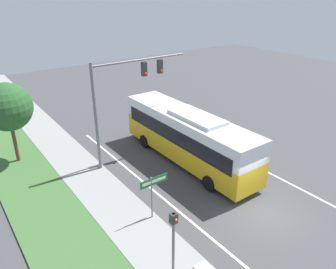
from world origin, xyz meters
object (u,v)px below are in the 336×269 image
(street_sign, at_px, (153,189))
(bus, at_px, (188,135))
(pedestrian_signal, at_px, (173,234))
(signal_gantry, at_px, (123,90))

(street_sign, bearing_deg, bus, 35.24)
(pedestrian_signal, bearing_deg, street_sign, 68.99)
(bus, relative_size, street_sign, 4.57)
(signal_gantry, distance_m, street_sign, 7.28)
(signal_gantry, height_order, pedestrian_signal, signal_gantry)
(bus, distance_m, street_sign, 6.49)
(bus, xyz_separation_m, signal_gantry, (-3.34, 2.49, 3.05))
(signal_gantry, bearing_deg, bus, -36.62)
(bus, height_order, pedestrian_signal, bus)
(bus, bearing_deg, pedestrian_signal, -132.57)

